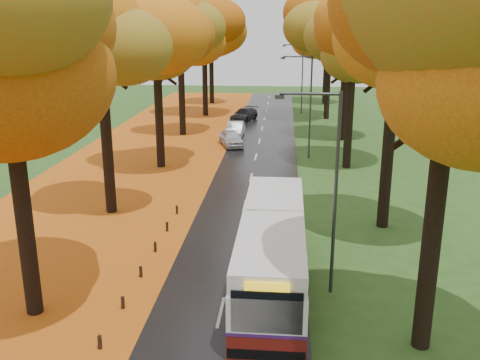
# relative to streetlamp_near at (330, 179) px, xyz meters

# --- Properties ---
(road) EXTENTS (6.50, 90.00, 0.04)m
(road) POSITION_rel_streetlamp_near_xyz_m (-3.95, 17.00, -4.69)
(road) COLOR black
(road) RESTS_ON ground
(centre_line) EXTENTS (0.12, 90.00, 0.01)m
(centre_line) POSITION_rel_streetlamp_near_xyz_m (-3.95, 17.00, -4.67)
(centre_line) COLOR silver
(centre_line) RESTS_ON road
(leaf_verge) EXTENTS (12.00, 90.00, 0.02)m
(leaf_verge) POSITION_rel_streetlamp_near_xyz_m (-12.95, 17.00, -4.70)
(leaf_verge) COLOR #912F0D
(leaf_verge) RESTS_ON ground
(leaf_drift) EXTENTS (0.90, 90.00, 0.01)m
(leaf_drift) POSITION_rel_streetlamp_near_xyz_m (-7.00, 17.00, -4.67)
(leaf_drift) COLOR orange
(leaf_drift) RESTS_ON road
(trees_left) EXTENTS (9.20, 74.00, 13.88)m
(trees_left) POSITION_rel_streetlamp_near_xyz_m (-11.13, 19.06, 4.82)
(trees_left) COLOR black
(trees_left) RESTS_ON ground
(trees_right) EXTENTS (9.30, 74.20, 13.96)m
(trees_right) POSITION_rel_streetlamp_near_xyz_m (3.24, 18.91, 4.98)
(trees_right) COLOR black
(trees_right) RESTS_ON ground
(bollard_row) EXTENTS (0.11, 23.51, 0.52)m
(bollard_row) POSITION_rel_streetlamp_near_xyz_m (-7.65, -3.30, -4.45)
(bollard_row) COLOR black
(bollard_row) RESTS_ON ground
(streetlamp_near) EXTENTS (2.45, 0.18, 8.00)m
(streetlamp_near) POSITION_rel_streetlamp_near_xyz_m (0.00, 0.00, 0.00)
(streetlamp_near) COLOR #333538
(streetlamp_near) RESTS_ON ground
(streetlamp_mid) EXTENTS (2.45, 0.18, 8.00)m
(streetlamp_mid) POSITION_rel_streetlamp_near_xyz_m (0.00, 22.00, 0.00)
(streetlamp_mid) COLOR #333538
(streetlamp_mid) RESTS_ON ground
(streetlamp_far) EXTENTS (2.45, 0.18, 8.00)m
(streetlamp_far) POSITION_rel_streetlamp_near_xyz_m (0.00, 44.00, 0.00)
(streetlamp_far) COLOR #333538
(streetlamp_far) RESTS_ON ground
(bus) EXTENTS (2.64, 11.19, 2.94)m
(bus) POSITION_rel_streetlamp_near_xyz_m (-2.12, 0.60, -3.13)
(bus) COLOR #57120D
(bus) RESTS_ON road
(car_white) EXTENTS (2.78, 4.33, 1.37)m
(car_white) POSITION_rel_streetlamp_near_xyz_m (-6.30, 25.80, -3.99)
(car_white) COLOR #BABABE
(car_white) RESTS_ON road
(car_silver) EXTENTS (1.52, 4.21, 1.38)m
(car_silver) POSITION_rel_streetlamp_near_xyz_m (-6.30, 29.71, -3.98)
(car_silver) COLOR gray
(car_silver) RESTS_ON road
(car_dark) EXTENTS (3.22, 4.94, 1.33)m
(car_dark) POSITION_rel_streetlamp_near_xyz_m (-6.12, 38.34, -4.01)
(car_dark) COLOR black
(car_dark) RESTS_ON road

